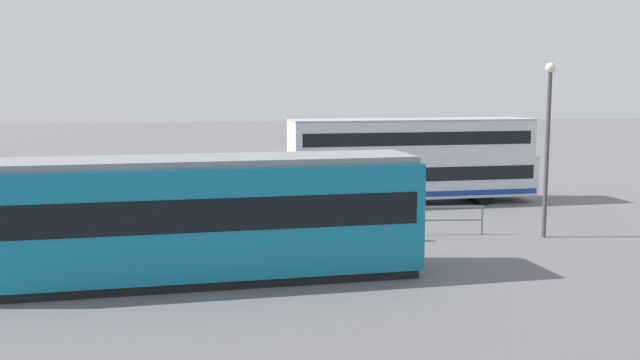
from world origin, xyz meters
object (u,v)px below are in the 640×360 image
object	(u,v)px
pedestrian_near_railing	(276,213)
pedestrian_crossing	(376,213)
double_decker_bus	(411,160)
info_sign	(263,193)
street_lamp	(548,135)
tram_yellow	(193,217)

from	to	relation	value
pedestrian_near_railing	pedestrian_crossing	bearing A→B (deg)	166.51
pedestrian_near_railing	pedestrian_crossing	size ratio (longest dim) A/B	0.96
double_decker_bus	info_sign	distance (m)	10.01
street_lamp	info_sign	bearing A→B (deg)	-9.74
pedestrian_near_railing	street_lamp	bearing A→B (deg)	172.69
pedestrian_crossing	double_decker_bus	bearing A→B (deg)	-115.33
double_decker_bus	tram_yellow	xyz separation A→B (m)	(10.09, 12.03, -0.21)
info_sign	street_lamp	distance (m)	10.50
double_decker_bus	pedestrian_near_railing	xyz separation A→B (m)	(7.16, 7.00, -1.04)
info_sign	pedestrian_near_railing	bearing A→B (deg)	131.47
pedestrian_near_railing	info_sign	size ratio (longest dim) A/B	0.73
double_decker_bus	pedestrian_near_railing	bearing A→B (deg)	44.33
pedestrian_near_railing	pedestrian_crossing	distance (m)	3.56
pedestrian_near_railing	street_lamp	distance (m)	10.16
info_sign	street_lamp	bearing A→B (deg)	170.26
pedestrian_near_railing	info_sign	distance (m)	0.93
tram_yellow	street_lamp	world-z (taller)	street_lamp
pedestrian_crossing	street_lamp	world-z (taller)	street_lamp
tram_yellow	pedestrian_crossing	bearing A→B (deg)	-146.69
tram_yellow	pedestrian_crossing	size ratio (longest dim) A/B	7.33
double_decker_bus	pedestrian_near_railing	size ratio (longest dim) A/B	6.90
pedestrian_near_railing	pedestrian_crossing	xyz separation A→B (m)	(-3.46, 0.83, 0.04)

